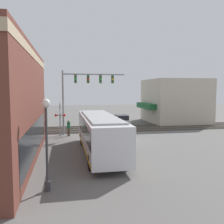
# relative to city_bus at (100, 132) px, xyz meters

# --- Properties ---
(ground_plane) EXTENTS (120.00, 120.00, 0.00)m
(ground_plane) POSITION_rel_city_bus_xyz_m (4.73, -2.80, -1.69)
(ground_plane) COLOR #605E5B
(shop_building) EXTENTS (9.02, 9.58, 6.68)m
(shop_building) POSITION_rel_city_bus_xyz_m (17.61, -14.46, 1.65)
(shop_building) COLOR beige
(shop_building) RESTS_ON ground
(city_bus) EXTENTS (11.55, 2.59, 3.05)m
(city_bus) POSITION_rel_city_bus_xyz_m (0.00, 0.00, 0.00)
(city_bus) COLOR silver
(city_bus) RESTS_ON ground
(traffic_signal_gantry) EXTENTS (0.42, 7.13, 7.20)m
(traffic_signal_gantry) POSITION_rel_city_bus_xyz_m (9.13, 0.59, 3.72)
(traffic_signal_gantry) COLOR gray
(traffic_signal_gantry) RESTS_ON ground
(crossing_signal) EXTENTS (1.41, 1.18, 3.81)m
(crossing_signal) POSITION_rel_city_bus_xyz_m (8.26, 3.17, 0.61)
(crossing_signal) COLOR gray
(crossing_signal) RESTS_ON ground
(streetlamp) EXTENTS (0.44, 0.44, 4.59)m
(streetlamp) POSITION_rel_city_bus_xyz_m (-6.78, 3.58, 1.06)
(streetlamp) COLOR #38383A
(streetlamp) RESTS_ON ground
(rail_track_near) EXTENTS (2.60, 60.00, 0.15)m
(rail_track_near) POSITION_rel_city_bus_xyz_m (10.73, -2.80, -1.66)
(rail_track_near) COLOR #332D28
(rail_track_near) RESTS_ON ground
(rail_track_far) EXTENTS (2.60, 60.00, 0.15)m
(rail_track_far) POSITION_rel_city_bus_xyz_m (13.93, -2.80, -1.66)
(rail_track_far) COLOR #332D28
(rail_track_far) RESTS_ON ground
(parked_car_white) EXTENTS (4.22, 1.82, 1.44)m
(parked_car_white) POSITION_rel_city_bus_xyz_m (15.79, -5.40, -1.02)
(parked_car_white) COLOR silver
(parked_car_white) RESTS_ON ground
(pedestrian_near_bus) EXTENTS (0.34, 0.34, 1.67)m
(pedestrian_near_bus) POSITION_rel_city_bus_xyz_m (0.98, -2.06, -0.84)
(pedestrian_near_bus) COLOR black
(pedestrian_near_bus) RESTS_ON ground
(pedestrian_at_crossing) EXTENTS (0.34, 0.34, 1.78)m
(pedestrian_at_crossing) POSITION_rel_city_bus_xyz_m (8.24, 2.27, -0.78)
(pedestrian_at_crossing) COLOR #473828
(pedestrian_at_crossing) RESTS_ON ground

